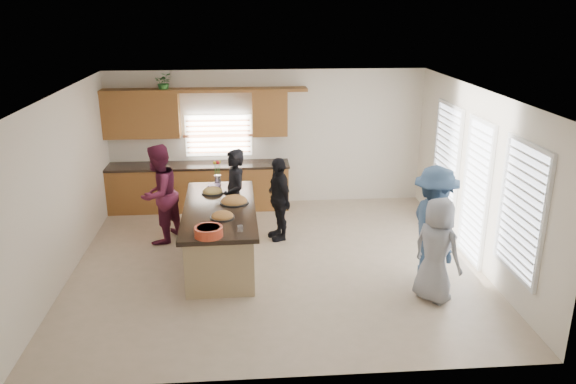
{
  "coord_description": "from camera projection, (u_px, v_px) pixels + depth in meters",
  "views": [
    {
      "loc": [
        -0.47,
        -8.38,
        4.08
      ],
      "look_at": [
        0.21,
        0.21,
        1.15
      ],
      "focal_mm": 35.0,
      "sensor_mm": 36.0,
      "label": 1
    }
  ],
  "objects": [
    {
      "name": "island",
      "position": [
        221.0,
        236.0,
        9.17
      ],
      "size": [
        1.21,
        2.72,
        0.95
      ],
      "rotation": [
        0.0,
        0.0,
        0.02
      ],
      "color": "tan",
      "rests_on": "ground"
    },
    {
      "name": "plate_stack",
      "position": [
        214.0,
        186.0,
        9.95
      ],
      "size": [
        0.23,
        0.23,
        0.05
      ],
      "primitive_type": "cylinder",
      "color": "#BC9AE0",
      "rests_on": "island"
    },
    {
      "name": "right_wall_glazing",
      "position": [
        477.0,
        183.0,
        8.94
      ],
      "size": [
        0.06,
        4.0,
        2.25
      ],
      "color": "white",
      "rests_on": "ground"
    },
    {
      "name": "woman_left_mid",
      "position": [
        159.0,
        194.0,
        9.82
      ],
      "size": [
        0.99,
        1.07,
        1.77
      ],
      "primitive_type": "imported",
      "rotation": [
        0.0,
        0.0,
        -2.06
      ],
      "color": "maroon",
      "rests_on": "ground"
    },
    {
      "name": "woman_left_front",
      "position": [
        279.0,
        199.0,
        9.98
      ],
      "size": [
        0.61,
        0.96,
        1.51
      ],
      "primitive_type": "imported",
      "rotation": [
        0.0,
        0.0,
        -1.28
      ],
      "color": "black",
      "rests_on": "ground"
    },
    {
      "name": "platter_mid",
      "position": [
        234.0,
        201.0,
        9.19
      ],
      "size": [
        0.48,
        0.48,
        0.19
      ],
      "color": "black",
      "rests_on": "island"
    },
    {
      "name": "room_shell",
      "position": [
        275.0,
        151.0,
        8.65
      ],
      "size": [
        6.52,
        6.02,
        2.81
      ],
      "color": "silver",
      "rests_on": "ground"
    },
    {
      "name": "potted_plant",
      "position": [
        164.0,
        82.0,
        10.94
      ],
      "size": [
        0.35,
        0.31,
        0.38
      ],
      "primitive_type": "imported",
      "rotation": [
        0.0,
        0.0,
        0.05
      ],
      "color": "#2F752F",
      "rests_on": "back_cabinetry"
    },
    {
      "name": "woman_right_front",
      "position": [
        437.0,
        250.0,
        7.88
      ],
      "size": [
        0.84,
        0.9,
        1.54
      ],
      "primitive_type": "imported",
      "rotation": [
        0.0,
        0.0,
        2.2
      ],
      "color": "gray",
      "rests_on": "ground"
    },
    {
      "name": "flower_vase",
      "position": [
        217.0,
        172.0,
        10.07
      ],
      "size": [
        0.14,
        0.14,
        0.44
      ],
      "color": "silver",
      "rests_on": "island"
    },
    {
      "name": "salad_bowl",
      "position": [
        209.0,
        231.0,
        7.87
      ],
      "size": [
        0.4,
        0.4,
        0.14
      ],
      "color": "#CB4225",
      "rests_on": "island"
    },
    {
      "name": "floor",
      "position": [
        276.0,
        262.0,
        9.26
      ],
      "size": [
        6.5,
        6.5,
        0.0
      ],
      "primitive_type": "plane",
      "color": "#C4AC92",
      "rests_on": "ground"
    },
    {
      "name": "platter_front",
      "position": [
        222.0,
        216.0,
        8.55
      ],
      "size": [
        0.37,
        0.37,
        0.15
      ],
      "color": "black",
      "rests_on": "island"
    },
    {
      "name": "woman_left_back",
      "position": [
        235.0,
        197.0,
        9.76
      ],
      "size": [
        0.58,
        0.72,
        1.71
      ],
      "primitive_type": "imported",
      "rotation": [
        0.0,
        0.0,
        -1.25
      ],
      "color": "black",
      "rests_on": "ground"
    },
    {
      "name": "clear_cup",
      "position": [
        240.0,
        229.0,
        8.04
      ],
      "size": [
        0.08,
        0.08,
        0.09
      ],
      "primitive_type": "cylinder",
      "color": "white",
      "rests_on": "island"
    },
    {
      "name": "woman_right_back",
      "position": [
        434.0,
        226.0,
        8.35
      ],
      "size": [
        0.71,
        1.2,
        1.83
      ],
      "primitive_type": "imported",
      "rotation": [
        0.0,
        0.0,
        1.6
      ],
      "color": "#345073",
      "rests_on": "ground"
    },
    {
      "name": "platter_back",
      "position": [
        213.0,
        192.0,
        9.66
      ],
      "size": [
        0.38,
        0.38,
        0.15
      ],
      "color": "black",
      "rests_on": "island"
    },
    {
      "name": "back_cabinetry",
      "position": [
        196.0,
        166.0,
        11.44
      ],
      "size": [
        4.08,
        0.66,
        2.46
      ],
      "color": "olive",
      "rests_on": "ground"
    }
  ]
}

